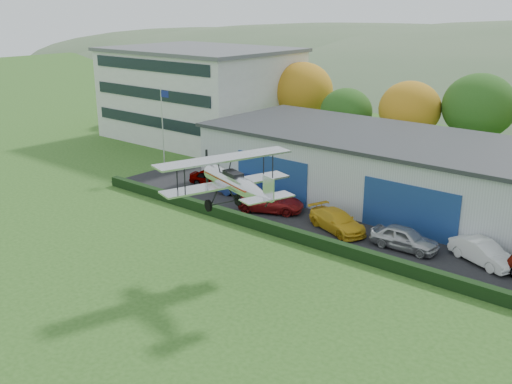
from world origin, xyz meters
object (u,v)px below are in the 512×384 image
Objects in this scene: car_3 at (337,221)px; office_block at (201,93)px; car_5 at (483,252)px; biplane at (234,181)px; flagpole at (163,122)px; car_1 at (247,186)px; hangar at (446,179)px; car_0 at (211,178)px; car_4 at (405,238)px; car_2 at (271,202)px.

office_block is at bearing 82.08° from car_3.
car_5 is 16.01m from biplane.
car_5 is at bearing -63.26° from car_3.
flagpole is 1.60× the size of car_1.
office_block is 33.09m from car_3.
office_block reaches higher than car_1.
hangar is 19.55m from car_0.
hangar is at bearing -86.98° from car_0.
biplane is (-4.87, -18.37, 3.19)m from hangar.
office_block reaches higher than flagpole.
flagpole is at bearing 110.62° from car_5.
flagpole reaches higher than car_0.
car_0 is 0.88× the size of car_4.
car_4 is (14.97, -1.72, -0.07)m from car_1.
car_0 is at bearing 52.18° from car_2.
car_4 is at bearing -107.62° from car_1.
hangar is 5.08× the size of flagpole.
hangar is at bearing 5.22° from car_4.
car_2 is at bearing 116.58° from car_5.
car_1 reaches higher than car_3.
car_1 is at bearing 100.24° from car_3.
hangar is 9.50m from car_5.
car_5 reaches higher than car_0.
office_block reaches higher than car_5.
biplane is at bearing -147.79° from car_0.
car_3 is (28.88, -15.53, -4.45)m from office_block.
car_4 is at bearing -115.55° from car_2.
hangar is at bearing -12.01° from office_block.
hangar is at bearing 60.58° from car_5.
car_3 is at bearing -116.57° from car_2.
office_block reaches higher than car_0.
office_block is 20.38m from car_0.
biplane reaches higher than car_0.
car_5 is at bearing 64.16° from biplane.
car_0 is at bearing 110.95° from car_5.
biplane reaches higher than car_5.
hangar is 8.12× the size of car_2.
office_block is at bearing 167.99° from hangar.
office_block is at bearing 155.91° from biplane.
hangar is 8.72m from car_4.
car_4 reaches higher than car_3.
flagpole is at bearing 103.41° from car_3.
car_4 is at bearing 126.02° from car_5.
biplane is at bearing -176.91° from car_2.
car_4 is 12.56m from biplane.
flagpole is 15.42m from car_2.
car_3 is at bearing -115.85° from hangar.
car_0 is at bearing 102.03° from car_3.
flagpole is 2.06× the size of car_0.
car_4 is (19.33, -2.04, 0.09)m from car_0.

